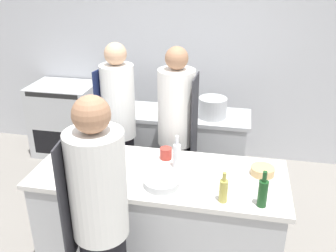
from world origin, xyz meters
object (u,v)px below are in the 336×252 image
(chef_at_pass_far, at_px, (119,128))
(cup, at_px, (166,153))
(chef_at_stove, at_px, (176,135))
(bottle_vinegar, at_px, (223,190))
(bowl_prep_small, at_px, (262,171))
(bottle_wine, at_px, (263,192))
(bowl_mixing_large, at_px, (103,147))
(bowl_ceramic_blue, at_px, (96,165))
(oven_range, at_px, (66,119))
(bottle_olive_oil, at_px, (177,155))
(stockpot, at_px, (213,108))
(chef_at_prep_near, at_px, (100,222))
(bowl_wooden_salad, at_px, (161,183))

(chef_at_pass_far, bearing_deg, cup, -122.36)
(chef_at_stove, relative_size, chef_at_pass_far, 1.00)
(bottle_vinegar, distance_m, bowl_prep_small, 0.51)
(chef_at_stove, bearing_deg, bottle_wine, 39.09)
(chef_at_stove, distance_m, chef_at_pass_far, 0.59)
(chef_at_stove, bearing_deg, bottle_vinegar, 28.57)
(chef_at_stove, relative_size, bottle_vinegar, 7.54)
(cup, bearing_deg, bowl_mixing_large, 178.54)
(bowl_prep_small, height_order, bowl_ceramic_blue, bowl_ceramic_blue)
(oven_range, xyz_separation_m, bowl_prep_small, (2.49, -1.63, 0.45))
(bottle_olive_oil, xyz_separation_m, bowl_prep_small, (0.68, 0.03, -0.08))
(oven_range, relative_size, bowl_ceramic_blue, 4.50)
(chef_at_pass_far, distance_m, bowl_prep_small, 1.53)
(bottle_olive_oil, xyz_separation_m, cup, (-0.12, 0.12, -0.06))
(bottle_wine, xyz_separation_m, cup, (-0.78, 0.52, -0.06))
(oven_range, distance_m, stockpot, 2.13)
(bottle_vinegar, bearing_deg, chef_at_pass_far, 136.17)
(bottle_vinegar, xyz_separation_m, bowl_prep_small, (0.28, 0.42, -0.06))
(chef_at_prep_near, xyz_separation_m, stockpot, (0.55, 1.89, 0.12))
(bottle_olive_oil, relative_size, bottle_wine, 1.04)
(bottle_olive_oil, height_order, bowl_ceramic_blue, bottle_olive_oil)
(oven_range, bearing_deg, chef_at_prep_near, -59.21)
(bowl_wooden_salad, relative_size, stockpot, 0.90)
(bowl_mixing_large, xyz_separation_m, stockpot, (0.86, 0.98, 0.06))
(chef_at_prep_near, distance_m, bottle_olive_oil, 0.86)
(bottle_olive_oil, height_order, bowl_prep_small, bottle_olive_oil)
(chef_at_prep_near, relative_size, cup, 17.65)
(bottle_wine, bearing_deg, bowl_wooden_salad, 171.71)
(bowl_mixing_large, bearing_deg, cup, -1.46)
(chef_at_prep_near, height_order, chef_at_pass_far, chef_at_prep_near)
(bottle_olive_oil, xyz_separation_m, bowl_mixing_large, (-0.68, 0.14, -0.07))
(bowl_wooden_salad, height_order, stockpot, stockpot)
(bottle_wine, height_order, cup, bottle_wine)
(bottle_vinegar, distance_m, bowl_wooden_salad, 0.48)
(bottle_vinegar, distance_m, stockpot, 1.54)
(chef_at_stove, relative_size, bottle_olive_oil, 6.21)
(chef_at_pass_far, bearing_deg, bottle_wine, -117.68)
(oven_range, relative_size, bottle_wine, 3.54)
(bowl_prep_small, distance_m, cup, 0.80)
(bowl_prep_small, bearing_deg, bottle_vinegar, -123.47)
(chef_at_pass_far, bearing_deg, chef_at_stove, -83.48)
(bottle_vinegar, bearing_deg, chef_at_stove, 116.75)
(chef_at_stove, bearing_deg, cup, 2.20)
(chef_at_stove, bearing_deg, bowl_mixing_large, -47.00)
(bowl_wooden_salad, bearing_deg, bowl_ceramic_blue, 167.53)
(chef_at_stove, height_order, bottle_wine, chef_at_stove)
(chef_at_prep_near, height_order, bowl_mixing_large, chef_at_prep_near)
(bowl_mixing_large, height_order, cup, cup)
(bowl_mixing_large, bearing_deg, chef_at_prep_near, -70.69)
(bowl_prep_small, bearing_deg, bowl_ceramic_blue, -171.59)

